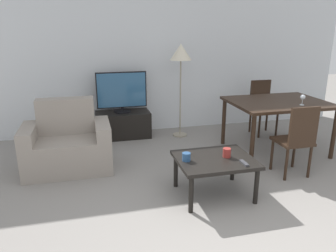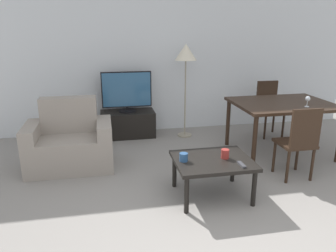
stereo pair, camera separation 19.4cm
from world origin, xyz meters
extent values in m
cube|color=silver|center=(0.00, 3.84, 1.35)|extent=(7.05, 0.06, 2.70)
cube|color=gray|center=(-1.47, 2.37, 0.22)|extent=(0.73, 0.67, 0.44)
cube|color=gray|center=(-1.47, 2.61, 0.67)|extent=(0.73, 0.20, 0.47)
cube|color=gray|center=(-1.93, 2.37, 0.31)|extent=(0.18, 0.67, 0.62)
cube|color=gray|center=(-1.02, 2.37, 0.31)|extent=(0.18, 0.67, 0.62)
cube|color=black|center=(-0.63, 3.54, 0.22)|extent=(0.89, 0.46, 0.43)
cylinder|color=black|center=(-0.63, 3.54, 0.45)|extent=(0.29, 0.29, 0.03)
cylinder|color=black|center=(-0.63, 3.54, 0.49)|extent=(0.04, 0.04, 0.05)
cube|color=black|center=(-0.63, 3.54, 0.81)|extent=(0.82, 0.04, 0.59)
cube|color=#2D5B84|center=(-0.63, 3.52, 0.81)|extent=(0.78, 0.01, 0.55)
cube|color=black|center=(0.12, 1.30, 0.42)|extent=(0.83, 0.69, 0.04)
cylinder|color=black|center=(-0.24, 1.01, 0.20)|extent=(0.05, 0.05, 0.40)
cylinder|color=black|center=(0.48, 1.01, 0.20)|extent=(0.05, 0.05, 0.40)
cylinder|color=black|center=(-0.24, 1.59, 0.20)|extent=(0.05, 0.05, 0.40)
cylinder|color=black|center=(0.48, 1.59, 0.20)|extent=(0.05, 0.05, 0.40)
cube|color=black|center=(1.50, 2.34, 0.75)|extent=(1.37, 1.06, 0.04)
cylinder|color=black|center=(0.87, 1.87, 0.36)|extent=(0.06, 0.06, 0.73)
cylinder|color=black|center=(0.87, 2.81, 0.36)|extent=(0.06, 0.06, 0.73)
cylinder|color=black|center=(2.13, 2.81, 0.36)|extent=(0.06, 0.06, 0.73)
cube|color=black|center=(1.26, 1.58, 0.43)|extent=(0.40, 0.40, 0.04)
cylinder|color=black|center=(1.10, 1.74, 0.21)|extent=(0.04, 0.04, 0.42)
cylinder|color=black|center=(1.42, 1.74, 0.21)|extent=(0.04, 0.04, 0.42)
cylinder|color=black|center=(1.10, 1.42, 0.21)|extent=(0.04, 0.04, 0.42)
cylinder|color=black|center=(1.42, 1.42, 0.21)|extent=(0.04, 0.04, 0.42)
cube|color=black|center=(1.26, 1.40, 0.68)|extent=(0.37, 0.04, 0.46)
cube|color=black|center=(1.74, 3.10, 0.43)|extent=(0.40, 0.40, 0.04)
cylinder|color=black|center=(1.58, 2.94, 0.21)|extent=(0.04, 0.04, 0.42)
cylinder|color=black|center=(1.90, 2.94, 0.21)|extent=(0.04, 0.04, 0.42)
cylinder|color=black|center=(1.58, 3.26, 0.21)|extent=(0.04, 0.04, 0.42)
cylinder|color=black|center=(1.90, 3.26, 0.21)|extent=(0.04, 0.04, 0.42)
cube|color=black|center=(1.74, 3.28, 0.68)|extent=(0.37, 0.04, 0.46)
cylinder|color=gray|center=(0.32, 3.37, 0.01)|extent=(0.24, 0.24, 0.02)
cylinder|color=gray|center=(0.32, 3.37, 0.65)|extent=(0.02, 0.02, 1.26)
cone|color=beige|center=(0.32, 3.37, 1.41)|extent=(0.35, 0.35, 0.26)
cube|color=#38383D|center=(0.36, 1.08, 0.45)|extent=(0.04, 0.15, 0.02)
cylinder|color=navy|center=(-0.20, 1.31, 0.48)|extent=(0.09, 0.09, 0.09)
cylinder|color=maroon|center=(0.26, 1.30, 0.49)|extent=(0.09, 0.09, 0.10)
cylinder|color=silver|center=(1.68, 2.04, 0.77)|extent=(0.06, 0.06, 0.01)
cylinder|color=silver|center=(1.68, 2.04, 0.81)|extent=(0.01, 0.01, 0.07)
sphere|color=silver|center=(1.68, 2.04, 0.88)|extent=(0.07, 0.07, 0.07)
camera|label=1|loc=(-1.17, -1.76, 1.82)|focal=35.00mm
camera|label=2|loc=(-0.98, -1.81, 1.82)|focal=35.00mm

